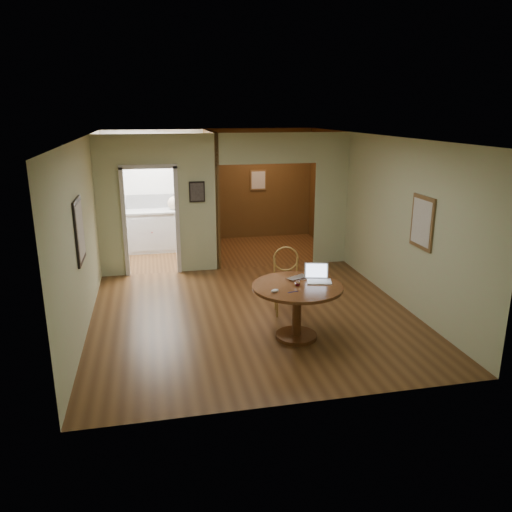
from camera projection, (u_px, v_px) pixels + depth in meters
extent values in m
plane|color=#4B2D15|center=(254.00, 316.00, 7.85)|extent=(5.00, 5.00, 0.00)
plane|color=white|center=(253.00, 140.00, 7.10)|extent=(5.00, 5.00, 0.00)
plane|color=#B9B78F|center=(303.00, 288.00, 5.13)|extent=(5.00, 0.00, 5.00)
plane|color=#B9B78F|center=(79.00, 241.00, 6.98)|extent=(0.00, 5.00, 5.00)
plane|color=#B9B78F|center=(406.00, 225.00, 7.97)|extent=(0.00, 5.00, 5.00)
cube|color=#B9B78F|center=(110.00, 208.00, 9.37)|extent=(0.50, 2.70, 0.04)
cube|color=#B9B78F|center=(197.00, 204.00, 9.70)|extent=(0.80, 2.70, 0.04)
cube|color=#B9B78F|center=(331.00, 199.00, 10.25)|extent=(0.70, 2.70, 0.04)
plane|color=white|center=(156.00, 190.00, 11.43)|extent=(2.70, 0.00, 2.70)
plane|color=#442C13|center=(258.00, 184.00, 12.40)|extent=(2.70, 0.00, 2.70)
cube|color=#442C13|center=(210.00, 194.00, 10.96)|extent=(0.08, 2.50, 2.70)
cube|color=black|center=(79.00, 231.00, 6.94)|extent=(0.03, 0.70, 0.90)
cube|color=brown|center=(422.00, 222.00, 7.46)|extent=(0.03, 0.60, 0.80)
cube|color=black|center=(197.00, 192.00, 9.61)|extent=(0.30, 0.03, 0.40)
cube|color=silver|center=(258.00, 180.00, 12.35)|extent=(0.40, 0.03, 0.50)
cube|color=white|center=(157.00, 201.00, 11.49)|extent=(2.00, 0.02, 0.32)
cylinder|color=#5E3117|center=(296.00, 336.00, 7.10)|extent=(0.59, 0.59, 0.05)
cylinder|color=#5E3117|center=(297.00, 312.00, 7.00)|extent=(0.13, 0.13, 0.68)
cylinder|color=#5E3117|center=(297.00, 287.00, 6.89)|extent=(1.26, 1.26, 0.04)
cylinder|color=#A8853B|center=(287.00, 284.00, 7.85)|extent=(0.51, 0.51, 0.03)
cylinder|color=#A8853B|center=(277.00, 302.00, 7.75)|extent=(0.03, 0.03, 0.48)
cylinder|color=#A8853B|center=(298.00, 302.00, 7.77)|extent=(0.03, 0.03, 0.48)
cylinder|color=#A8853B|center=(275.00, 295.00, 8.06)|extent=(0.03, 0.03, 0.48)
cylinder|color=#A8853B|center=(295.00, 295.00, 8.08)|extent=(0.03, 0.03, 0.48)
cylinder|color=#A8853B|center=(274.00, 269.00, 7.93)|extent=(0.03, 0.03, 0.38)
cylinder|color=#A8853B|center=(297.00, 269.00, 7.95)|extent=(0.03, 0.03, 0.38)
torus|color=#A8853B|center=(286.00, 259.00, 7.91)|extent=(0.41, 0.09, 0.41)
cube|color=white|center=(319.00, 282.00, 7.01)|extent=(0.39, 0.31, 0.02)
cube|color=silver|center=(320.00, 282.00, 6.98)|extent=(0.31, 0.19, 0.00)
cube|color=white|center=(316.00, 270.00, 7.11)|extent=(0.34, 0.14, 0.22)
cube|color=#8492A8|center=(316.00, 271.00, 7.10)|extent=(0.30, 0.12, 0.19)
imported|color=#B9B9BE|center=(300.00, 278.00, 7.13)|extent=(0.39, 0.34, 0.03)
ellipsoid|color=white|center=(275.00, 291.00, 6.61)|extent=(0.12, 0.09, 0.05)
cylinder|color=#0C1258|center=(293.00, 292.00, 6.63)|extent=(0.15, 0.03, 0.01)
cube|color=silver|center=(159.00, 231.00, 11.40)|extent=(2.00, 0.55, 0.90)
cube|color=#B9B9B4|center=(158.00, 211.00, 11.27)|extent=(2.06, 0.60, 0.04)
sphere|color=#B20C0C|center=(152.00, 232.00, 11.09)|extent=(0.03, 0.03, 0.03)
sphere|color=#B20C0C|center=(197.00, 230.00, 11.29)|extent=(0.03, 0.03, 0.03)
ellipsoid|color=beige|center=(174.00, 203.00, 11.30)|extent=(0.36, 0.34, 0.30)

